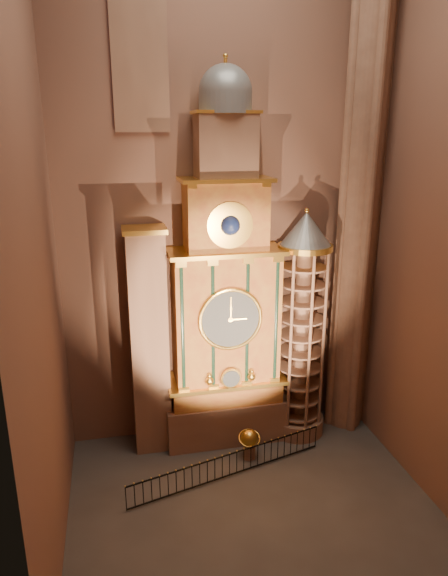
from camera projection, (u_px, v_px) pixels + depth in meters
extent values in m
plane|color=#383330|center=(253.00, 507.00, 19.90)|extent=(14.00, 14.00, 0.00)
plane|color=brown|center=(220.00, 202.00, 22.25)|extent=(22.00, 0.00, 22.00)
plane|color=brown|center=(32.00, 235.00, 15.21)|extent=(0.00, 22.00, 22.00)
cube|color=#8C634C|center=(225.00, 417.00, 24.27)|extent=(5.60, 2.20, 2.00)
cube|color=brown|center=(225.00, 388.00, 23.82)|extent=(5.00, 2.00, 1.00)
cube|color=#F1B947|center=(225.00, 378.00, 23.62)|extent=(5.40, 2.30, 0.18)
cube|color=brown|center=(225.00, 318.00, 22.79)|extent=(4.60, 2.00, 6.00)
cylinder|color=black|center=(182.00, 328.00, 21.57)|extent=(0.32, 0.32, 5.60)
cylinder|color=black|center=(212.00, 326.00, 21.83)|extent=(0.32, 0.32, 5.60)
cylinder|color=black|center=(246.00, 323.00, 22.14)|extent=(0.32, 0.32, 5.60)
cylinder|color=black|center=(275.00, 321.00, 22.41)|extent=(0.32, 0.32, 5.60)
cube|color=#F1B947|center=(226.00, 251.00, 21.84)|extent=(5.00, 2.25, 0.18)
cylinder|color=#2D3033|center=(230.00, 319.00, 21.76)|extent=(2.60, 0.12, 2.60)
torus|color=#F1B947|center=(231.00, 320.00, 21.71)|extent=(2.80, 0.16, 2.80)
cylinder|color=#F1B947|center=(231.00, 378.00, 22.42)|extent=(0.90, 0.10, 0.90)
sphere|color=#F1B947|center=(209.00, 381.00, 22.28)|extent=(0.36, 0.36, 0.36)
sphere|color=#F1B947|center=(252.00, 377.00, 22.67)|extent=(0.36, 0.36, 0.36)
cube|color=brown|center=(225.00, 217.00, 21.46)|extent=(3.40, 1.80, 3.00)
sphere|color=#0D1043|center=(230.00, 225.00, 20.67)|extent=(0.80, 0.80, 0.80)
cube|color=#F1B947|center=(226.00, 179.00, 20.96)|extent=(3.80, 2.00, 0.15)
cube|color=#8C634C|center=(225.00, 148.00, 20.64)|extent=(2.40, 1.60, 2.60)
sphere|color=slate|center=(225.00, 92.00, 20.02)|extent=(2.10, 2.10, 2.10)
cylinder|color=#F1B947|center=(225.00, 67.00, 19.75)|extent=(0.14, 0.14, 0.80)
cube|color=#8C634C|center=(149.00, 345.00, 22.39)|extent=(1.60, 1.40, 10.00)
cube|color=#F1B947|center=(152.00, 391.00, 22.59)|extent=(1.35, 0.10, 2.10)
cube|color=#4F1915|center=(152.00, 391.00, 22.53)|extent=(1.05, 0.04, 1.75)
cube|color=#F1B947|center=(149.00, 336.00, 21.82)|extent=(1.35, 0.10, 2.10)
cube|color=#4F1915|center=(150.00, 336.00, 21.76)|extent=(1.05, 0.04, 1.75)
cube|color=#F1B947|center=(147.00, 277.00, 21.05)|extent=(1.35, 0.10, 2.10)
cube|color=#4F1915|center=(147.00, 278.00, 20.99)|extent=(1.05, 0.04, 1.75)
cube|color=#F1B947|center=(144.00, 230.00, 20.88)|extent=(1.80, 1.60, 0.20)
cylinder|color=#8C634C|center=(297.00, 422.00, 24.88)|extent=(2.50, 2.50, 0.80)
cylinder|color=#8C634C|center=(301.00, 337.00, 23.56)|extent=(0.70, 0.70, 8.20)
cylinder|color=#F1B947|center=(305.00, 247.00, 22.32)|extent=(2.40, 2.40, 0.25)
cone|color=slate|center=(306.00, 229.00, 22.08)|extent=(2.30, 2.30, 1.50)
sphere|color=#F1B947|center=(307.00, 210.00, 21.84)|extent=(0.20, 0.20, 0.20)
cylinder|color=#8C634C|center=(360.00, 201.00, 22.57)|extent=(1.60, 1.60, 22.00)
cylinder|color=#8C634C|center=(377.00, 200.00, 22.74)|extent=(0.44, 0.44, 22.00)
cylinder|color=#8C634C|center=(344.00, 201.00, 22.41)|extent=(0.44, 0.44, 22.00)
cylinder|color=#8C634C|center=(352.00, 199.00, 23.32)|extent=(0.44, 0.44, 22.00)
cylinder|color=#8C634C|center=(369.00, 203.00, 21.82)|extent=(0.44, 0.44, 22.00)
cube|color=navy|center=(140.00, 62.00, 19.91)|extent=(2.00, 0.10, 5.00)
cube|color=#8C634C|center=(140.00, 62.00, 19.86)|extent=(2.20, 0.06, 5.20)
cylinder|color=#8C634C|center=(249.00, 452.00, 22.77)|extent=(0.53, 0.53, 0.62)
sphere|color=gold|center=(250.00, 438.00, 22.56)|extent=(0.79, 0.79, 0.79)
torus|color=gold|center=(250.00, 438.00, 22.56)|extent=(0.97, 0.92, 0.43)
cube|color=black|center=(230.00, 454.00, 21.28)|extent=(8.64, 2.39, 0.05)
cube|color=black|center=(230.00, 475.00, 21.58)|extent=(8.64, 2.39, 0.05)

